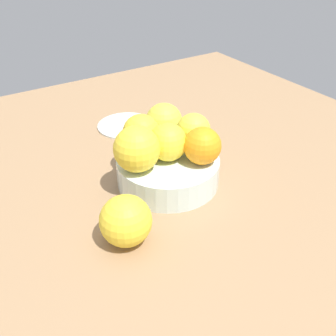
% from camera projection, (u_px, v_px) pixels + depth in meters
% --- Properties ---
extents(ground_plane, '(1.10, 1.10, 0.02)m').
position_uv_depth(ground_plane, '(168.00, 186.00, 0.70)').
color(ground_plane, '#997551').
extents(fruit_bowl, '(0.18, 0.18, 0.05)m').
position_uv_depth(fruit_bowl, '(168.00, 171.00, 0.68)').
color(fruit_bowl, silver).
rests_on(fruit_bowl, ground_plane).
extents(orange_in_bowl_0, '(0.08, 0.08, 0.08)m').
position_uv_depth(orange_in_bowl_0, '(137.00, 150.00, 0.62)').
color(orange_in_bowl_0, yellow).
rests_on(orange_in_bowl_0, fruit_bowl).
extents(orange_in_bowl_1, '(0.06, 0.06, 0.06)m').
position_uv_depth(orange_in_bowl_1, '(202.00, 146.00, 0.64)').
color(orange_in_bowl_1, orange).
rests_on(orange_in_bowl_1, fruit_bowl).
extents(orange_in_bowl_2, '(0.07, 0.07, 0.07)m').
position_uv_depth(orange_in_bowl_2, '(141.00, 133.00, 0.67)').
color(orange_in_bowl_2, yellow).
rests_on(orange_in_bowl_2, fruit_bowl).
extents(orange_in_bowl_3, '(0.06, 0.06, 0.06)m').
position_uv_depth(orange_in_bowl_3, '(168.00, 143.00, 0.65)').
color(orange_in_bowl_3, yellow).
rests_on(orange_in_bowl_3, fruit_bowl).
extents(orange_in_bowl_4, '(0.06, 0.06, 0.06)m').
position_uv_depth(orange_in_bowl_4, '(193.00, 130.00, 0.69)').
color(orange_in_bowl_4, yellow).
rests_on(orange_in_bowl_4, fruit_bowl).
extents(orange_loose_0, '(0.08, 0.08, 0.08)m').
position_uv_depth(orange_loose_0, '(126.00, 221.00, 0.55)').
color(orange_loose_0, yellow).
rests_on(orange_loose_0, ground_plane).
extents(orange_loose_1, '(0.08, 0.08, 0.08)m').
position_uv_depth(orange_loose_1, '(164.00, 122.00, 0.80)').
color(orange_loose_1, yellow).
rests_on(orange_loose_1, ground_plane).
extents(side_plate, '(0.13, 0.13, 0.01)m').
position_uv_depth(side_plate, '(126.00, 125.00, 0.87)').
color(side_plate, silver).
rests_on(side_plate, ground_plane).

